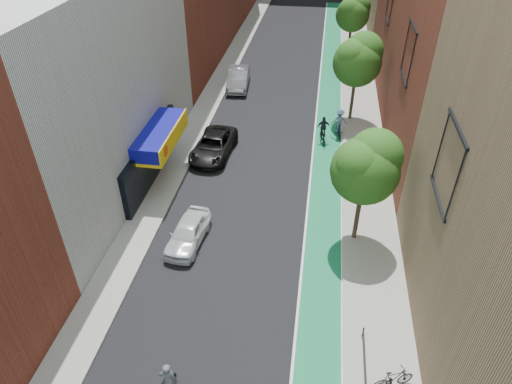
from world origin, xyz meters
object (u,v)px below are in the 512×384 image
at_px(parked_car_black, 213,146).
at_px(cyclist_lane_mid, 323,133).
at_px(cyclist_lane_far, 339,124).
at_px(parked_car_white, 188,232).
at_px(cyclist_lane_near, 339,168).
at_px(parked_car_silver, 238,78).

xyz_separation_m(parked_car_black, cyclist_lane_mid, (7.34, 2.88, -0.00)).
bearing_deg(parked_car_black, cyclist_lane_far, 29.18).
relative_size(parked_car_white, cyclist_lane_near, 1.77).
height_order(parked_car_white, parked_car_silver, parked_car_silver).
height_order(cyclist_lane_mid, cyclist_lane_far, cyclist_lane_far).
bearing_deg(parked_car_silver, cyclist_lane_near, -61.93).
distance_m(parked_car_white, cyclist_lane_mid, 13.55).
relative_size(parked_car_silver, cyclist_lane_mid, 2.48).
distance_m(cyclist_lane_mid, cyclist_lane_far, 1.53).
relative_size(parked_car_black, cyclist_lane_near, 2.30).
distance_m(parked_car_black, cyclist_lane_mid, 7.88).
distance_m(parked_car_black, cyclist_lane_near, 8.67).
bearing_deg(parked_car_black, cyclist_lane_mid, 25.68).
height_order(parked_car_silver, cyclist_lane_far, cyclist_lane_far).
bearing_deg(cyclist_lane_far, parked_car_silver, -49.53).
bearing_deg(parked_car_silver, cyclist_lane_mid, -53.50).
distance_m(parked_car_white, cyclist_lane_near, 10.44).
xyz_separation_m(cyclist_lane_mid, cyclist_lane_far, (1.10, 1.04, 0.23)).
height_order(parked_car_black, cyclist_lane_mid, cyclist_lane_mid).
height_order(parked_car_white, parked_car_black, parked_car_black).
bearing_deg(cyclist_lane_mid, parked_car_silver, -59.27).
distance_m(cyclist_lane_near, cyclist_lane_far, 5.88).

